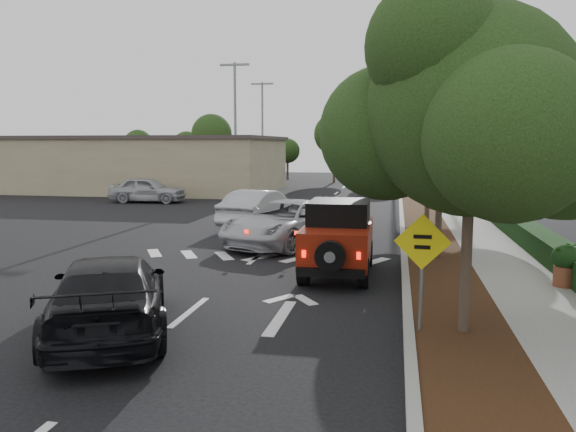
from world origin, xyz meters
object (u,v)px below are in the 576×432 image
(speed_hump_sign, at_px, (422,256))
(black_suv_oncoming, at_px, (109,295))
(red_jeep, at_px, (339,237))
(silver_suv_ahead, at_px, (287,223))

(speed_hump_sign, bearing_deg, black_suv_oncoming, -168.78)
(red_jeep, bearing_deg, black_suv_oncoming, -123.72)
(silver_suv_ahead, bearing_deg, red_jeep, -39.14)
(red_jeep, height_order, speed_hump_sign, speed_hump_sign)
(red_jeep, height_order, black_suv_oncoming, red_jeep)
(red_jeep, distance_m, speed_hump_sign, 5.30)
(red_jeep, height_order, silver_suv_ahead, red_jeep)
(black_suv_oncoming, bearing_deg, silver_suv_ahead, -123.15)
(speed_hump_sign, bearing_deg, red_jeep, 115.01)
(red_jeep, xyz_separation_m, black_suv_oncoming, (-3.77, -5.77, -0.29))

